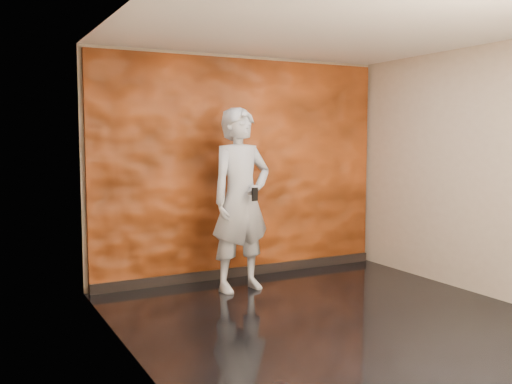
{
  "coord_description": "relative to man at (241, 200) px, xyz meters",
  "views": [
    {
      "loc": [
        -3.18,
        -4.54,
        1.77
      ],
      "look_at": [
        -0.35,
        0.91,
        1.19
      ],
      "focal_mm": 40.0,
      "sensor_mm": 36.0,
      "label": 1
    }
  ],
  "objects": [
    {
      "name": "baseboard",
      "position": [
        0.33,
        0.58,
        -1.0
      ],
      "size": [
        3.9,
        0.04,
        0.12
      ],
      "primitive_type": "cube",
      "color": "black",
      "rests_on": "ground"
    },
    {
      "name": "man",
      "position": [
        0.0,
        0.0,
        0.0
      ],
      "size": [
        0.83,
        0.61,
        2.11
      ],
      "primitive_type": "imported",
      "rotation": [
        0.0,
        0.0,
        0.14
      ],
      "color": "#999EA7",
      "rests_on": "ground"
    },
    {
      "name": "feature_wall",
      "position": [
        0.33,
        0.62,
        0.32
      ],
      "size": [
        3.9,
        0.06,
        2.75
      ],
      "primitive_type": "cube",
      "color": "#CA541D",
      "rests_on": "ground"
    },
    {
      "name": "room",
      "position": [
        0.33,
        -1.34,
        0.34
      ],
      "size": [
        4.02,
        4.02,
        2.81
      ],
      "color": "black",
      "rests_on": "ground"
    },
    {
      "name": "phone",
      "position": [
        0.03,
        -0.29,
        0.09
      ],
      "size": [
        0.08,
        0.03,
        0.15
      ],
      "primitive_type": "cube",
      "rotation": [
        0.0,
        0.0,
        0.23
      ],
      "color": "black",
      "rests_on": "man"
    }
  ]
}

